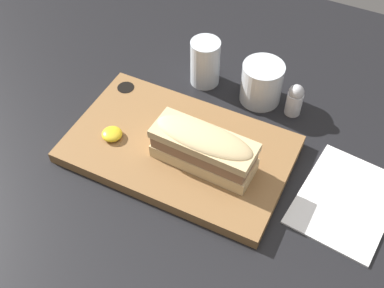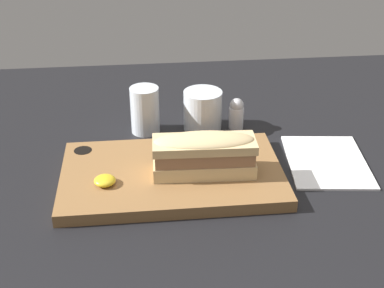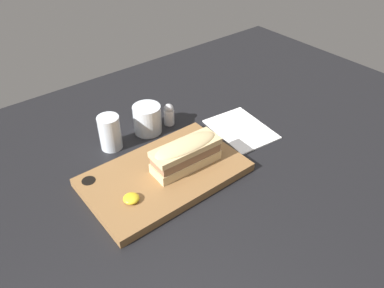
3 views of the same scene
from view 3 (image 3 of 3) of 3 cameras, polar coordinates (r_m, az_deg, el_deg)
dining_table at (r=100.45cm, az=-3.78°, el=-3.57°), size 190.67×113.40×2.00cm
serving_board at (r=95.21cm, az=-4.24°, el=-4.66°), size 39.83×24.29×2.27cm
sandwich at (r=93.33cm, az=-0.93°, el=-1.36°), size 18.24×7.27×7.61cm
mustard_dollop at (r=87.44cm, az=-9.25°, el=-8.18°), size 3.76×3.76×1.50cm
water_glass at (r=105.38cm, az=-12.35°, el=1.43°), size 6.05×6.05×9.95cm
wine_glass at (r=110.39cm, az=-6.81°, el=3.58°), size 8.19×8.19×8.49cm
napkin at (r=113.09cm, az=7.46°, el=2.25°), size 16.93×21.21×0.40cm
salt_shaker at (r=113.18cm, az=-3.53°, el=4.57°), size 3.13×3.13×6.94cm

